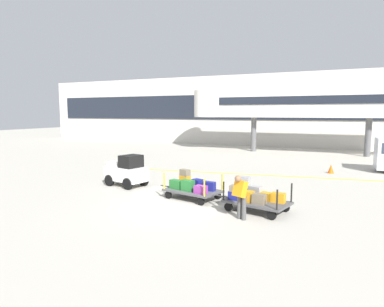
# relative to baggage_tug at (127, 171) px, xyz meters

# --- Properties ---
(ground_plane) EXTENTS (120.00, 120.00, 0.00)m
(ground_plane) POSITION_rel_baggage_tug_xyz_m (3.99, -2.26, -0.75)
(ground_plane) COLOR #B2ADA0
(apron_lead_line) EXTENTS (18.35, 2.91, 0.01)m
(apron_lead_line) POSITION_rel_baggage_tug_xyz_m (4.93, 5.63, -0.75)
(apron_lead_line) COLOR yellow
(apron_lead_line) RESTS_ON ground_plane
(terminal_building) EXTENTS (63.21, 2.51, 7.82)m
(terminal_building) POSITION_rel_baggage_tug_xyz_m (3.99, 23.72, 3.16)
(terminal_building) COLOR beige
(terminal_building) RESTS_ON ground_plane
(jet_bridge) EXTENTS (19.70, 3.00, 5.84)m
(jet_bridge) POSITION_rel_baggage_tug_xyz_m (5.05, 17.74, 3.75)
(jet_bridge) COLOR silver
(jet_bridge) RESTS_ON ground_plane
(baggage_tug) EXTENTS (2.29, 1.63, 1.58)m
(baggage_tug) POSITION_rel_baggage_tug_xyz_m (0.00, 0.00, 0.00)
(baggage_tug) COLOR white
(baggage_tug) RESTS_ON ground_plane
(baggage_cart_lead) EXTENTS (3.09, 1.88, 1.16)m
(baggage_cart_lead) POSITION_rel_baggage_tug_xyz_m (4.00, -0.93, -0.24)
(baggage_cart_lead) COLOR #4C4C4F
(baggage_cart_lead) RESTS_ON ground_plane
(baggage_cart_middle) EXTENTS (3.09, 1.88, 1.19)m
(baggage_cart_middle) POSITION_rel_baggage_tug_xyz_m (6.86, -1.57, -0.23)
(baggage_cart_middle) COLOR #4C4C4F
(baggage_cart_middle) RESTS_ON ground_plane
(baggage_handler) EXTENTS (0.54, 0.55, 1.56)m
(baggage_handler) POSITION_rel_baggage_tug_xyz_m (6.69, -2.81, 0.11)
(baggage_handler) COLOR #4C4C4C
(baggage_handler) RESTS_ON ground_plane
(safety_cone_near) EXTENTS (0.36, 0.36, 0.55)m
(safety_cone_near) POSITION_rel_baggage_tug_xyz_m (9.18, 8.06, -0.48)
(safety_cone_near) COLOR #EA590F
(safety_cone_near) RESTS_ON ground_plane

